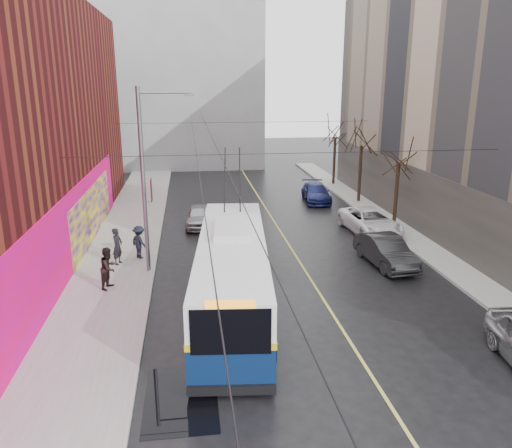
% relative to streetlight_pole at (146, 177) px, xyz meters
% --- Properties ---
extents(ground, '(140.00, 140.00, 0.00)m').
position_rel_streetlight_pole_xyz_m(ground, '(6.14, -10.00, -4.85)').
color(ground, black).
rests_on(ground, ground).
extents(sidewalk_left, '(4.00, 60.00, 0.15)m').
position_rel_streetlight_pole_xyz_m(sidewalk_left, '(-1.86, 2.00, -4.77)').
color(sidewalk_left, gray).
rests_on(sidewalk_left, ground).
extents(sidewalk_right, '(2.00, 60.00, 0.15)m').
position_rel_streetlight_pole_xyz_m(sidewalk_right, '(15.14, 2.00, -4.77)').
color(sidewalk_right, gray).
rests_on(sidewalk_right, ground).
extents(lane_line, '(0.12, 50.00, 0.01)m').
position_rel_streetlight_pole_xyz_m(lane_line, '(7.64, 4.00, -4.84)').
color(lane_line, '#BFB74C').
rests_on(lane_line, ground).
extents(building_far, '(20.50, 12.10, 18.00)m').
position_rel_streetlight_pole_xyz_m(building_far, '(0.14, 34.99, 4.17)').
color(building_far, gray).
rests_on(building_far, ground).
extents(streetlight_pole, '(2.65, 0.60, 9.00)m').
position_rel_streetlight_pole_xyz_m(streetlight_pole, '(0.00, 0.00, 0.00)').
color(streetlight_pole, slate).
rests_on(streetlight_pole, ground).
extents(catenary_wires, '(18.00, 60.00, 0.22)m').
position_rel_streetlight_pole_xyz_m(catenary_wires, '(3.60, 4.77, 1.40)').
color(catenary_wires, black).
extents(tree_near, '(3.20, 3.20, 6.40)m').
position_rel_streetlight_pole_xyz_m(tree_near, '(15.14, 6.00, 0.13)').
color(tree_near, black).
rests_on(tree_near, ground).
extents(tree_mid, '(3.20, 3.20, 6.68)m').
position_rel_streetlight_pole_xyz_m(tree_mid, '(15.14, 13.00, 0.41)').
color(tree_mid, black).
rests_on(tree_mid, ground).
extents(tree_far, '(3.20, 3.20, 6.57)m').
position_rel_streetlight_pole_xyz_m(tree_far, '(15.14, 20.00, 0.30)').
color(tree_far, black).
rests_on(tree_far, ground).
extents(puddle, '(2.17, 3.48, 0.01)m').
position_rel_streetlight_pole_xyz_m(puddle, '(1.52, -10.61, -4.84)').
color(puddle, black).
rests_on(puddle, ground).
extents(pigeons_flying, '(2.82, 1.40, 0.48)m').
position_rel_streetlight_pole_xyz_m(pigeons_flying, '(3.90, -0.12, 2.19)').
color(pigeons_flying, slate).
extents(trolleybus, '(3.89, 12.77, 5.98)m').
position_rel_streetlight_pole_xyz_m(trolleybus, '(3.62, -4.72, -3.18)').
color(trolleybus, '#091C44').
rests_on(trolleybus, ground).
extents(parked_car_b, '(2.04, 4.77, 1.53)m').
position_rel_streetlight_pole_xyz_m(parked_car_b, '(11.94, -0.52, -4.08)').
color(parked_car_b, '#29292B').
rests_on(parked_car_b, ground).
extents(parked_car_c, '(2.99, 5.66, 1.52)m').
position_rel_streetlight_pole_xyz_m(parked_car_c, '(13.14, 5.03, -4.09)').
color(parked_car_c, white).
rests_on(parked_car_c, ground).
extents(parked_car_d, '(2.39, 4.93, 1.38)m').
position_rel_streetlight_pole_xyz_m(parked_car_d, '(11.94, 13.92, -4.16)').
color(parked_car_d, navy).
rests_on(parked_car_d, ground).
extents(following_car, '(1.92, 4.14, 1.37)m').
position_rel_streetlight_pole_xyz_m(following_car, '(2.55, 8.06, -4.16)').
color(following_car, '#A7A7AC').
rests_on(following_car, ground).
extents(pedestrian_a, '(0.67, 0.81, 1.90)m').
position_rel_streetlight_pole_xyz_m(pedestrian_a, '(-1.76, 1.10, -3.75)').
color(pedestrian_a, black).
rests_on(pedestrian_a, sidewalk_left).
extents(pedestrian_b, '(1.02, 1.14, 1.92)m').
position_rel_streetlight_pole_xyz_m(pedestrian_b, '(-1.75, -2.02, -3.74)').
color(pedestrian_b, black).
rests_on(pedestrian_b, sidewalk_left).
extents(pedestrian_c, '(1.25, 1.29, 1.77)m').
position_rel_streetlight_pole_xyz_m(pedestrian_c, '(-0.73, 1.85, -3.81)').
color(pedestrian_c, black).
rests_on(pedestrian_c, sidewalk_left).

